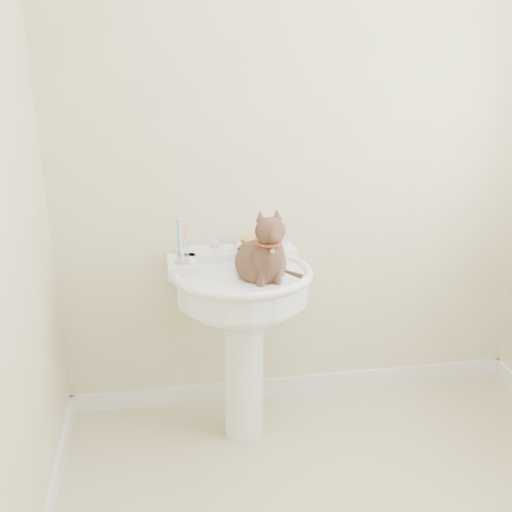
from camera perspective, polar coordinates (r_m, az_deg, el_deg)
name	(u,v)px	position (r m, az deg, el deg)	size (l,w,h in m)	color
wall_back	(302,144)	(2.67, 4.41, 10.59)	(2.20, 0.00, 2.50)	beige
baseboard_back	(296,384)	(3.09, 3.87, -12.11)	(2.20, 0.02, 0.09)	white
pedestal_sink	(242,303)	(2.51, -1.31, -4.47)	(0.59, 0.58, 0.82)	white
faucet	(238,243)	(2.57, -1.75, 1.26)	(0.28, 0.12, 0.14)	silver
soap_bar	(256,241)	(2.67, -0.02, 1.41)	(0.09, 0.06, 0.03)	orange
toothbrush_cup	(182,252)	(2.44, -7.08, 0.36)	(0.07, 0.07, 0.19)	silver
cat	(263,258)	(2.36, 0.68, -0.20)	(0.23, 0.29, 0.42)	brown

